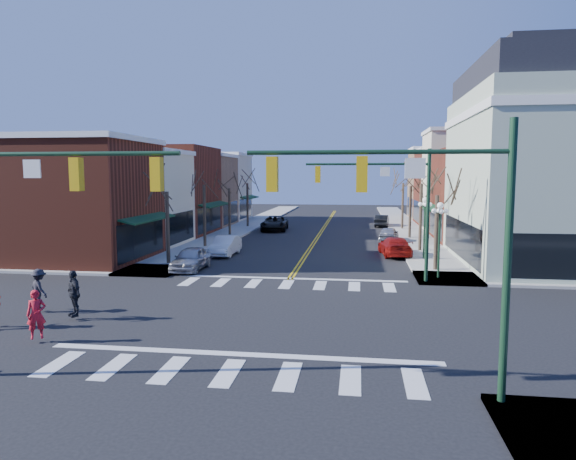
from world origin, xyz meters
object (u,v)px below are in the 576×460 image
at_px(car_left_near, 191,259).
at_px(car_left_mid, 225,246).
at_px(car_left_far, 275,223).
at_px(pedestrian_dark_a, 74,293).
at_px(pedestrian_dark_b, 39,289).
at_px(car_right_near, 395,246).
at_px(victorian_corner, 561,162).
at_px(pedestrian_red_a, 36,314).
at_px(car_right_mid, 389,234).
at_px(lamppost_corner, 440,227).
at_px(lamppost_midblock, 425,217).
at_px(car_right_far, 382,221).

distance_m(car_left_near, car_left_mid, 6.02).
height_order(car_left_far, pedestrian_dark_a, pedestrian_dark_a).
distance_m(pedestrian_dark_a, pedestrian_dark_b, 2.30).
bearing_deg(car_left_far, car_right_near, -56.89).
bearing_deg(victorian_corner, car_right_near, 166.65).
bearing_deg(pedestrian_red_a, car_left_near, 55.63).
bearing_deg(car_left_near, pedestrian_dark_a, -95.95).
height_order(car_left_near, car_left_mid, car_left_near).
bearing_deg(car_left_mid, car_left_far, 87.93).
relative_size(car_left_near, car_right_near, 0.88).
bearing_deg(car_right_mid, car_right_near, 97.83).
bearing_deg(car_right_near, lamppost_corner, 96.14).
xyz_separation_m(car_left_near, car_right_near, (12.80, 7.37, -0.02)).
distance_m(lamppost_midblock, car_left_far, 21.82).
distance_m(car_left_far, car_right_far, 12.70).
bearing_deg(car_right_near, pedestrian_red_a, 51.29).
bearing_deg(car_right_near, car_left_mid, 0.49).
bearing_deg(victorian_corner, lamppost_midblock, 176.55).
height_order(car_left_mid, car_right_near, car_left_mid).
relative_size(car_left_mid, car_right_near, 0.89).
relative_size(car_left_mid, car_right_far, 1.04).
xyz_separation_m(lamppost_midblock, car_right_near, (-1.80, 1.90, -2.27)).
relative_size(victorian_corner, car_left_mid, 3.39).
relative_size(lamppost_corner, car_right_mid, 1.11).
distance_m(victorian_corner, pedestrian_dark_b, 30.78).
height_order(lamppost_midblock, car_right_near, lamppost_midblock).
xyz_separation_m(car_left_mid, car_right_mid, (12.21, 9.14, -0.03)).
xyz_separation_m(lamppost_corner, car_right_far, (-1.80, 29.55, -2.30)).
xyz_separation_m(car_right_near, pedestrian_dark_b, (-16.07, -17.57, 0.32)).
bearing_deg(pedestrian_dark_b, lamppost_midblock, -106.17).
height_order(car_left_far, car_right_near, car_left_far).
relative_size(lamppost_midblock, pedestrian_red_a, 2.53).
bearing_deg(car_left_far, car_right_mid, -37.21).
distance_m(lamppost_midblock, pedestrian_dark_b, 23.85).
height_order(car_left_mid, car_right_far, car_left_mid).
xyz_separation_m(lamppost_midblock, pedestrian_dark_b, (-17.87, -15.67, -1.96)).
xyz_separation_m(pedestrian_dark_a, pedestrian_dark_b, (-2.11, 0.91, -0.08)).
height_order(car_left_far, pedestrian_dark_b, pedestrian_dark_b).
height_order(car_right_mid, pedestrian_dark_b, pedestrian_dark_b).
relative_size(lamppost_midblock, car_left_mid, 1.03).
bearing_deg(pedestrian_red_a, car_left_far, 55.62).
xyz_separation_m(car_left_near, pedestrian_dark_b, (-3.27, -10.19, 0.30)).
bearing_deg(car_right_mid, pedestrian_dark_b, 65.42).
height_order(lamppost_midblock, car_right_far, lamppost_midblock).
distance_m(car_left_far, car_right_near, 19.11).
distance_m(car_left_mid, pedestrian_red_a, 19.97).
bearing_deg(car_left_near, car_left_mid, 84.41).
xyz_separation_m(lamppost_corner, pedestrian_red_a, (-15.50, -12.90, -1.96)).
bearing_deg(car_right_mid, pedestrian_red_a, 72.58).
bearing_deg(car_left_mid, victorian_corner, -1.64).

